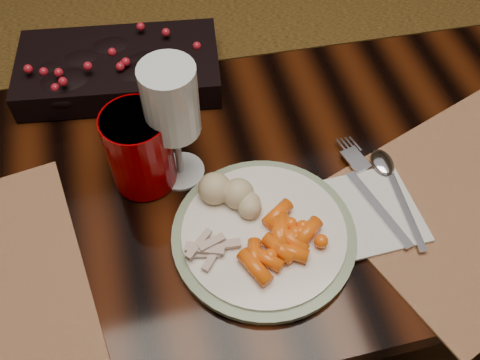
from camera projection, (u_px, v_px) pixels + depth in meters
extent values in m
plane|color=black|center=(228.00, 274.00, 1.51)|extent=(5.00, 5.00, 0.00)
cube|color=black|center=(225.00, 199.00, 1.20)|extent=(1.80, 1.00, 0.75)
cube|color=#422504|center=(225.00, 3.00, 1.01)|extent=(1.55, 0.37, 0.00)
cylinder|color=white|center=(264.00, 234.00, 0.70)|extent=(0.28, 0.28, 0.01)
cube|color=silver|center=(375.00, 210.00, 0.73)|extent=(0.12, 0.13, 0.00)
cylinder|color=#7B0003|center=(140.00, 150.00, 0.72)|extent=(0.11, 0.11, 0.12)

